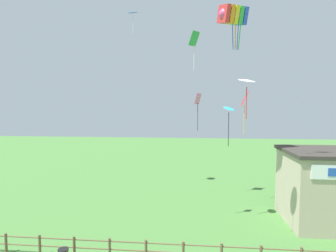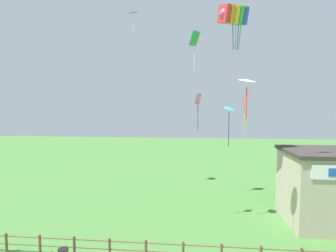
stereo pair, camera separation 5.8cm
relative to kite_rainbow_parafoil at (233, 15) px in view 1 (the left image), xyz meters
name	(u,v)px [view 1 (the left image)]	position (x,y,z in m)	size (l,w,h in m)	color
wooden_fence	(164,250)	(-3.99, -4.94, -13.38)	(21.56, 0.14, 1.11)	brown
kite_rainbow_parafoil	(233,15)	(0.00, 0.00, 0.00)	(2.34, 2.03, 2.91)	#E54C8C
kite_cyan_delta	(229,111)	(-0.08, 0.45, -6.30)	(1.05, 1.05, 2.82)	#2DB2C6
kite_pink_diamond	(198,105)	(-2.22, 0.22, -5.88)	(0.53, 0.58, 2.57)	pink
kite_blue_delta	(133,13)	(-8.26, 7.16, 2.87)	(1.10, 1.09, 2.13)	blue
kite_white_delta	(247,81)	(0.47, -2.63, -4.55)	(1.32, 1.32, 2.37)	white
kite_green_diamond	(194,42)	(-2.48, 4.63, -0.57)	(0.99, 1.02, 3.18)	green
kite_red_diamond	(244,103)	(1.66, 4.03, -5.67)	(0.67, 0.98, 3.54)	red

